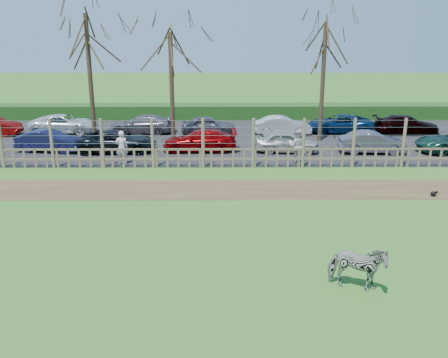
{
  "coord_description": "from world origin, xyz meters",
  "views": [
    {
      "loc": [
        0.86,
        -16.16,
        6.89
      ],
      "look_at": [
        1.0,
        2.5,
        1.1
      ],
      "focal_mm": 40.0,
      "sensor_mm": 36.0,
      "label": 1
    }
  ],
  "objects_px": {
    "crow": "(434,194)",
    "car_9": "(141,124)",
    "car_11": "(282,126)",
    "car_12": "(339,124)",
    "car_5": "(372,142)",
    "car_2": "(118,141)",
    "visitor_b": "(297,146)",
    "car_10": "(208,125)",
    "tree_mid": "(171,61)",
    "car_4": "(287,142)",
    "visitor_a": "(122,147)",
    "car_1": "(49,141)",
    "car_8": "(64,124)",
    "tree_left": "(88,49)",
    "tree_right": "(324,54)",
    "zebra": "(357,267)",
    "car_3": "(200,141)",
    "car_13": "(407,125)"
  },
  "relations": [
    {
      "from": "car_2",
      "to": "car_12",
      "type": "relative_size",
      "value": 1.0
    },
    {
      "from": "car_3",
      "to": "car_4",
      "type": "bearing_deg",
      "value": 85.98
    },
    {
      "from": "car_3",
      "to": "car_12",
      "type": "bearing_deg",
      "value": 118.08
    },
    {
      "from": "car_5",
      "to": "car_1",
      "type": "bearing_deg",
      "value": 90.05
    },
    {
      "from": "tree_left",
      "to": "car_12",
      "type": "height_order",
      "value": "tree_left"
    },
    {
      "from": "zebra",
      "to": "car_3",
      "type": "distance_m",
      "value": 16.17
    },
    {
      "from": "tree_left",
      "to": "crow",
      "type": "distance_m",
      "value": 19.4
    },
    {
      "from": "car_4",
      "to": "car_8",
      "type": "bearing_deg",
      "value": 74.77
    },
    {
      "from": "car_5",
      "to": "car_11",
      "type": "distance_m",
      "value": 6.55
    },
    {
      "from": "car_5",
      "to": "car_10",
      "type": "xyz_separation_m",
      "value": [
        -9.21,
        5.06,
        0.0
      ]
    },
    {
      "from": "car_12",
      "to": "car_13",
      "type": "bearing_deg",
      "value": 91.18
    },
    {
      "from": "visitor_a",
      "to": "car_8",
      "type": "bearing_deg",
      "value": -68.6
    },
    {
      "from": "tree_right",
      "to": "zebra",
      "type": "xyz_separation_m",
      "value": [
        -2.48,
        -18.12,
        -4.58
      ]
    },
    {
      "from": "tree_mid",
      "to": "visitor_b",
      "type": "relative_size",
      "value": 3.96
    },
    {
      "from": "crow",
      "to": "car_1",
      "type": "xyz_separation_m",
      "value": [
        -18.56,
        7.77,
        0.52
      ]
    },
    {
      "from": "visitor_b",
      "to": "car_10",
      "type": "xyz_separation_m",
      "value": [
        -4.74,
        7.03,
        -0.26
      ]
    },
    {
      "from": "tree_left",
      "to": "visitor_b",
      "type": "relative_size",
      "value": 4.57
    },
    {
      "from": "tree_right",
      "to": "car_2",
      "type": "relative_size",
      "value": 1.7
    },
    {
      "from": "car_4",
      "to": "car_13",
      "type": "bearing_deg",
      "value": -54.65
    },
    {
      "from": "tree_mid",
      "to": "car_9",
      "type": "height_order",
      "value": "tree_mid"
    },
    {
      "from": "car_11",
      "to": "car_4",
      "type": "bearing_deg",
      "value": 173.1
    },
    {
      "from": "tree_right",
      "to": "visitor_b",
      "type": "relative_size",
      "value": 4.26
    },
    {
      "from": "zebra",
      "to": "car_2",
      "type": "distance_m",
      "value": 17.96
    },
    {
      "from": "tree_right",
      "to": "car_10",
      "type": "height_order",
      "value": "tree_right"
    },
    {
      "from": "car_10",
      "to": "car_12",
      "type": "relative_size",
      "value": 0.82
    },
    {
      "from": "tree_right",
      "to": "car_9",
      "type": "relative_size",
      "value": 1.78
    },
    {
      "from": "car_11",
      "to": "car_2",
      "type": "bearing_deg",
      "value": 111.39
    },
    {
      "from": "car_1",
      "to": "car_3",
      "type": "height_order",
      "value": "same"
    },
    {
      "from": "car_11",
      "to": "car_12",
      "type": "distance_m",
      "value": 3.86
    },
    {
      "from": "zebra",
      "to": "car_1",
      "type": "distance_m",
      "value": 20.34
    },
    {
      "from": "car_3",
      "to": "car_5",
      "type": "bearing_deg",
      "value": 86.54
    },
    {
      "from": "zebra",
      "to": "visitor_b",
      "type": "xyz_separation_m",
      "value": [
        0.3,
        12.94,
        0.24
      ]
    },
    {
      "from": "visitor_a",
      "to": "car_1",
      "type": "height_order",
      "value": "visitor_a"
    },
    {
      "from": "visitor_b",
      "to": "car_12",
      "type": "bearing_deg",
      "value": -106.34
    },
    {
      "from": "car_5",
      "to": "car_9",
      "type": "bearing_deg",
      "value": 70.15
    },
    {
      "from": "car_10",
      "to": "tree_right",
      "type": "bearing_deg",
      "value": -110.14
    },
    {
      "from": "crow",
      "to": "car_9",
      "type": "bearing_deg",
      "value": 138.17
    },
    {
      "from": "car_4",
      "to": "car_13",
      "type": "xyz_separation_m",
      "value": [
        8.44,
        4.84,
        0.0
      ]
    },
    {
      "from": "car_3",
      "to": "car_5",
      "type": "distance_m",
      "value": 9.61
    },
    {
      "from": "tree_left",
      "to": "car_3",
      "type": "distance_m",
      "value": 8.04
    },
    {
      "from": "car_2",
      "to": "car_13",
      "type": "bearing_deg",
      "value": -77.63
    },
    {
      "from": "tree_left",
      "to": "car_9",
      "type": "xyz_separation_m",
      "value": [
        2.18,
        3.65,
        -4.98
      ]
    },
    {
      "from": "car_11",
      "to": "car_12",
      "type": "xyz_separation_m",
      "value": [
        3.82,
        0.55,
        0.0
      ]
    },
    {
      "from": "tree_mid",
      "to": "car_4",
      "type": "relative_size",
      "value": 1.94
    },
    {
      "from": "crow",
      "to": "car_2",
      "type": "height_order",
      "value": "car_2"
    },
    {
      "from": "car_12",
      "to": "car_10",
      "type": "bearing_deg",
      "value": -82.08
    },
    {
      "from": "crow",
      "to": "car_5",
      "type": "distance_m",
      "value": 7.3
    },
    {
      "from": "visitor_b",
      "to": "car_4",
      "type": "distance_m",
      "value": 2.2
    },
    {
      "from": "visitor_b",
      "to": "car_1",
      "type": "bearing_deg",
      "value": 1.19
    },
    {
      "from": "car_11",
      "to": "car_10",
      "type": "bearing_deg",
      "value": 84.31
    }
  ]
}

